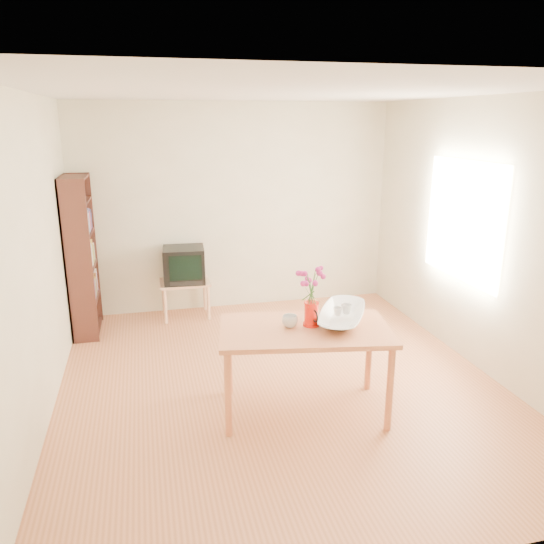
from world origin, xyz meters
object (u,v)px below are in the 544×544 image
object	(u,v)px
table	(305,337)
television	(184,264)
pitcher	(311,315)
bowl	(343,292)
mug	(290,321)

from	to	relation	value
table	television	world-z (taller)	television
pitcher	bowl	xyz separation A→B (m)	(0.29, 0.05, 0.16)
mug	pitcher	bearing A→B (deg)	167.01
table	television	bearing A→B (deg)	117.12
television	pitcher	bearing A→B (deg)	-66.98
table	mug	world-z (taller)	mug
pitcher	mug	size ratio (longest dim) A/B	1.67
table	television	size ratio (longest dim) A/B	2.87
table	pitcher	world-z (taller)	pitcher
television	bowl	bearing A→B (deg)	-60.71
table	bowl	distance (m)	0.50
pitcher	table	bearing A→B (deg)	-152.58
table	mug	size ratio (longest dim) A/B	11.76
bowl	television	bearing A→B (deg)	115.18
table	mug	bearing A→B (deg)	166.48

